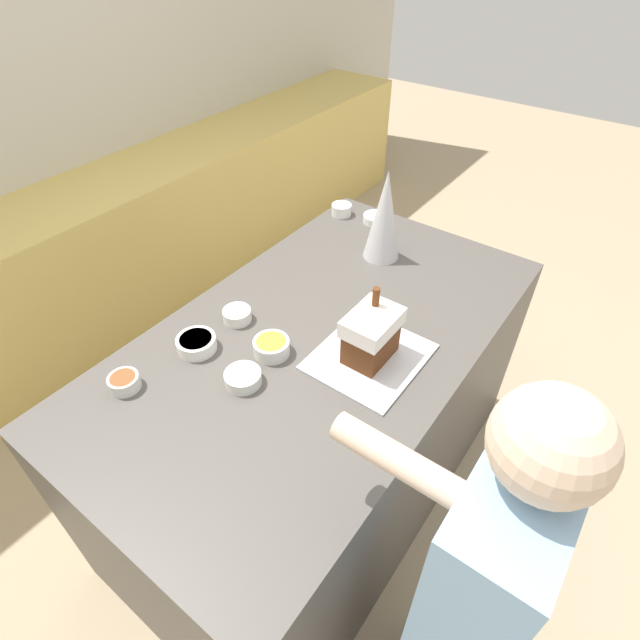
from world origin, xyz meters
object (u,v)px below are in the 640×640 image
object	(u,v)px
baking_tray	(369,357)
candy_bowl_beside_tree	(237,315)
person	(469,600)
candy_bowl_far_left	(341,209)
candy_bowl_center_rear	(124,382)
decorative_tree	(385,216)
candy_bowl_near_tray_left	(271,346)
candy_bowl_behind_tray	(196,343)
candy_bowl_far_right	(376,218)
candy_bowl_front_corner	(243,377)
gingerbread_house	(371,335)

from	to	relation	value
baking_tray	candy_bowl_beside_tree	world-z (taller)	candy_bowl_beside_tree
baking_tray	person	bearing A→B (deg)	-127.14
person	candy_bowl_far_left	bearing A→B (deg)	45.62
candy_bowl_beside_tree	candy_bowl_center_rear	bearing A→B (deg)	172.66
baking_tray	candy_bowl_far_left	xyz separation A→B (m)	(0.74, 0.62, 0.03)
baking_tray	candy_bowl_beside_tree	bearing A→B (deg)	104.03
candy_bowl_beside_tree	person	distance (m)	1.13
candy_bowl_beside_tree	decorative_tree	bearing A→B (deg)	-16.58
decorative_tree	candy_bowl_beside_tree	distance (m)	0.72
candy_bowl_far_left	person	distance (m)	1.69
candy_bowl_near_tray_left	candy_bowl_behind_tray	bearing A→B (deg)	121.95
decorative_tree	person	size ratio (longest dim) A/B	0.24
candy_bowl_center_rear	person	size ratio (longest dim) A/B	0.06
decorative_tree	candy_bowl_center_rear	world-z (taller)	decorative_tree
decorative_tree	candy_bowl_far_right	size ratio (longest dim) A/B	3.30
decorative_tree	person	xyz separation A→B (m)	(-0.99, -0.87, -0.34)
candy_bowl_beside_tree	candy_bowl_far_right	xyz separation A→B (m)	(0.90, -0.03, -0.00)
baking_tray	candy_bowl_far_right	world-z (taller)	candy_bowl_far_right
person	candy_bowl_far_right	bearing A→B (deg)	40.45
candy_bowl_front_corner	person	size ratio (longest dim) A/B	0.07
decorative_tree	candy_bowl_front_corner	size ratio (longest dim) A/B	3.26
candy_bowl_behind_tray	candy_bowl_near_tray_left	bearing A→B (deg)	-58.05
candy_bowl_far_left	candy_bowl_center_rear	bearing A→B (deg)	-176.48
baking_tray	candy_bowl_beside_tree	size ratio (longest dim) A/B	3.67
candy_bowl_far_right	candy_bowl_center_rear	bearing A→B (deg)	176.25
baking_tray	candy_bowl_behind_tray	distance (m)	0.58
candy_bowl_far_left	candy_bowl_near_tray_left	xyz separation A→B (m)	(-0.92, -0.35, 0.00)
baking_tray	candy_bowl_far_left	world-z (taller)	candy_bowl_far_left
candy_bowl_front_corner	candy_bowl_near_tray_left	xyz separation A→B (m)	(0.15, 0.02, 0.01)
decorative_tree	candy_bowl_front_corner	world-z (taller)	decorative_tree
gingerbread_house	candy_bowl_center_rear	size ratio (longest dim) A/B	2.53
candy_bowl_beside_tree	candy_bowl_behind_tray	xyz separation A→B (m)	(-0.19, 0.01, 0.00)
gingerbread_house	candy_bowl_behind_tray	world-z (taller)	gingerbread_house
candy_bowl_beside_tree	baking_tray	bearing A→B (deg)	-75.97
baking_tray	candy_bowl_front_corner	xyz separation A→B (m)	(-0.33, 0.26, 0.02)
candy_bowl_far_right	candy_bowl_behind_tray	xyz separation A→B (m)	(-1.09, 0.04, 0.01)
candy_bowl_far_right	candy_bowl_far_left	bearing A→B (deg)	102.33
decorative_tree	candy_bowl_front_corner	distance (m)	0.90
decorative_tree	candy_bowl_near_tray_left	xyz separation A→B (m)	(-0.72, -0.01, -0.16)
baking_tray	candy_bowl_behind_tray	bearing A→B (deg)	122.38
candy_bowl_far_right	person	bearing A→B (deg)	-139.55
candy_bowl_front_corner	decorative_tree	bearing A→B (deg)	1.75
baking_tray	decorative_tree	size ratio (longest dim) A/B	0.98
baking_tray	person	xyz separation A→B (m)	(-0.44, -0.58, -0.15)
candy_bowl_near_tray_left	person	bearing A→B (deg)	-107.02
decorative_tree	candy_bowl_beside_tree	xyz separation A→B (m)	(-0.67, 0.20, -0.17)
candy_bowl_far_right	candy_bowl_behind_tray	bearing A→B (deg)	178.09
candy_bowl_center_rear	candy_bowl_behind_tray	xyz separation A→B (m)	(0.25, -0.05, 0.00)
decorative_tree	candy_bowl_behind_tray	distance (m)	0.90
baking_tray	candy_bowl_center_rear	world-z (taller)	candy_bowl_center_rear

